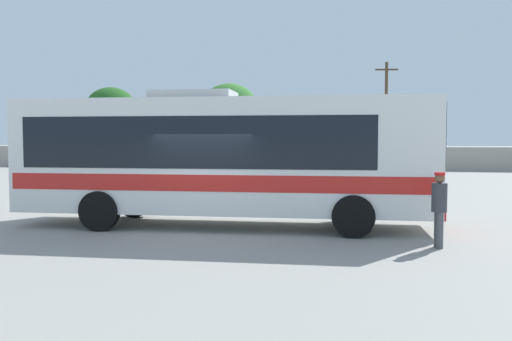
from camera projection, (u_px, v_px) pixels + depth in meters
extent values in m
plane|color=gray|center=(266.00, 192.00, 23.70)|extent=(300.00, 300.00, 0.00)
cube|color=#9E998C|center=(301.00, 158.00, 41.12)|extent=(80.00, 0.30, 1.75)
cube|color=white|center=(224.00, 155.00, 14.42)|extent=(11.14, 2.84, 2.99)
cube|color=black|center=(204.00, 142.00, 14.48)|extent=(9.14, 2.81, 1.32)
cube|color=red|center=(224.00, 179.00, 14.46)|extent=(10.91, 2.85, 0.42)
cube|color=#19212D|center=(436.00, 135.00, 13.58)|extent=(0.10, 2.30, 1.56)
cube|color=red|center=(435.00, 200.00, 13.68)|extent=(0.12, 2.50, 0.72)
cube|color=#B2B2B2|center=(194.00, 96.00, 14.44)|extent=(2.24, 1.46, 0.24)
cylinder|color=black|center=(350.00, 204.00, 15.22)|extent=(1.05, 0.33, 1.04)
cylinder|color=black|center=(353.00, 216.00, 12.80)|extent=(1.05, 0.33, 1.04)
cylinder|color=black|center=(135.00, 200.00, 16.16)|extent=(1.05, 0.33, 1.04)
cylinder|color=black|center=(99.00, 211.00, 13.74)|extent=(1.05, 0.33, 1.04)
cylinder|color=#4C4C51|center=(437.00, 229.00, 11.68)|extent=(0.15, 0.15, 0.80)
cylinder|color=#4C4C51|center=(440.00, 230.00, 11.53)|extent=(0.15, 0.15, 0.80)
cylinder|color=#38383D|center=(439.00, 198.00, 11.56)|extent=(0.38, 0.38, 0.63)
sphere|color=brown|center=(440.00, 178.00, 11.54)|extent=(0.22, 0.22, 0.22)
cylinder|color=red|center=(440.00, 174.00, 11.53)|extent=(0.23, 0.23, 0.06)
cube|color=black|center=(124.00, 163.00, 38.72)|extent=(4.31, 2.01, 0.63)
cube|color=black|center=(126.00, 155.00, 38.64)|extent=(2.40, 1.77, 0.52)
cylinder|color=black|center=(101.00, 167.00, 38.17)|extent=(0.65, 0.25, 0.64)
cylinder|color=black|center=(113.00, 166.00, 39.89)|extent=(0.65, 0.25, 0.64)
cylinder|color=black|center=(135.00, 168.00, 37.59)|extent=(0.65, 0.25, 0.64)
cylinder|color=black|center=(145.00, 166.00, 39.31)|extent=(0.65, 0.25, 0.64)
cube|color=red|center=(208.00, 163.00, 37.81)|extent=(4.06, 1.83, 0.63)
cube|color=black|center=(205.00, 155.00, 37.81)|extent=(2.24, 1.67, 0.51)
cylinder|color=black|center=(228.00, 167.00, 38.49)|extent=(0.64, 0.22, 0.64)
cylinder|color=black|center=(222.00, 168.00, 36.76)|extent=(0.64, 0.22, 0.64)
cylinder|color=black|center=(195.00, 167.00, 38.90)|extent=(0.64, 0.22, 0.64)
cylinder|color=black|center=(188.00, 168.00, 37.17)|extent=(0.64, 0.22, 0.64)
cube|color=#B7BABF|center=(296.00, 163.00, 37.25)|extent=(4.21, 2.18, 0.67)
cube|color=black|center=(293.00, 155.00, 37.23)|extent=(2.38, 1.86, 0.55)
cylinder|color=black|center=(313.00, 167.00, 38.05)|extent=(0.66, 0.28, 0.64)
cylinder|color=black|center=(314.00, 169.00, 36.30)|extent=(0.66, 0.28, 0.64)
cylinder|color=black|center=(278.00, 167.00, 38.25)|extent=(0.66, 0.28, 0.64)
cylinder|color=black|center=(277.00, 169.00, 36.49)|extent=(0.66, 0.28, 0.64)
cylinder|color=#4C3823|center=(386.00, 115.00, 42.67)|extent=(0.24, 0.24, 8.50)
cube|color=#473321|center=(387.00, 70.00, 42.44)|extent=(1.80, 0.32, 0.12)
cylinder|color=brown|center=(112.00, 146.00, 46.40)|extent=(0.32, 0.32, 3.46)
ellipsoid|color=#23561E|center=(111.00, 109.00, 46.20)|extent=(4.35, 4.35, 3.70)
cylinder|color=brown|center=(229.00, 147.00, 45.99)|extent=(0.32, 0.32, 3.31)
ellipsoid|color=#38752D|center=(229.00, 108.00, 45.79)|extent=(4.92, 4.92, 4.18)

